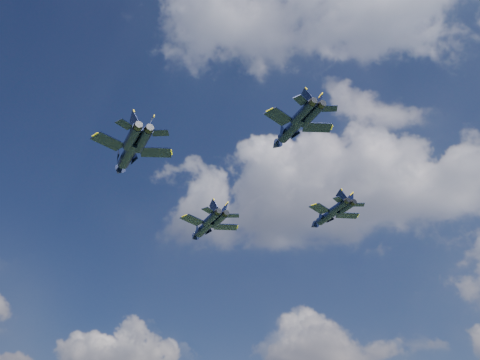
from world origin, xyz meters
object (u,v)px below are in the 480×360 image
object	(u,v)px
jet_lead	(204,228)
jet_slot	(291,130)
jet_left	(128,155)
jet_right	(327,216)

from	to	relation	value
jet_lead	jet_slot	world-z (taller)	jet_lead
jet_left	jet_right	bearing A→B (deg)	5.80
jet_left	jet_right	size ratio (longest dim) A/B	1.22
jet_left	jet_lead	bearing A→B (deg)	44.24
jet_lead	jet_slot	xyz separation A→B (m)	(26.62, -29.84, -0.40)
jet_lead	jet_right	xyz separation A→B (m)	(25.75, 0.53, -1.20)
jet_left	jet_slot	xyz separation A→B (m)	(27.66, 1.15, -0.43)
jet_right	jet_lead	bearing A→B (deg)	134.23
jet_lead	jet_left	bearing A→B (deg)	-137.93
jet_lead	jet_slot	distance (m)	39.99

